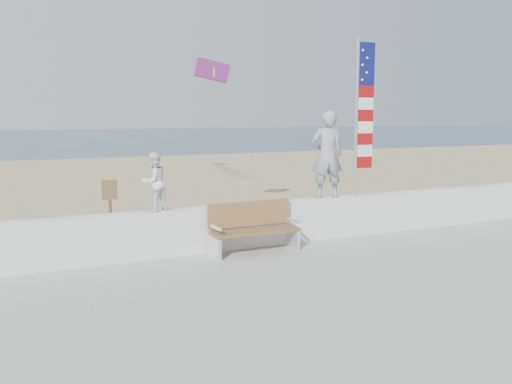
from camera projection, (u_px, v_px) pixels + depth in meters
ground at (290, 282)px, 9.52m from camera, size 220.00×220.00×0.00m
sand at (155, 204)px, 17.55m from camera, size 90.00×40.00×0.08m
boardwalk at (468, 370)px, 5.93m from camera, size 50.00×12.40×0.10m
seawall at (243, 226)px, 11.22m from camera, size 30.00×0.35×0.90m
adult at (327, 155)px, 11.89m from camera, size 0.81×0.65×1.93m
child at (154, 182)px, 10.28m from camera, size 0.68×0.62×1.13m
bench at (253, 227)px, 10.81m from camera, size 1.80×0.57×1.00m
flag at (361, 111)px, 12.13m from camera, size 0.50×0.08×3.50m
parafoil_kite at (213, 71)px, 14.22m from camera, size 0.96×0.36×0.64m
sign at (110, 207)px, 11.58m from camera, size 0.32×0.07×1.46m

